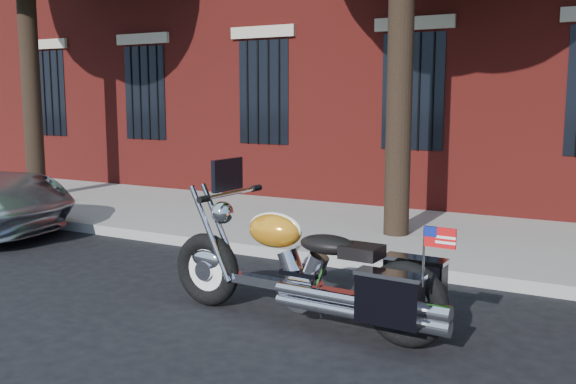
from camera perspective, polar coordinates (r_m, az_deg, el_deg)
The scene contains 4 objects.
ground at distance 7.08m, azimuth -2.25°, elevation -8.87°, with size 120.00×120.00×0.00m, color black.
curb at distance 8.23m, azimuth 2.72°, elevation -5.87°, with size 40.00×0.16×0.15m, color gray.
sidewalk at distance 9.91m, azimuth 7.51°, elevation -3.48°, with size 40.00×3.60×0.15m, color gray.
motorcycle at distance 5.88m, azimuth 2.11°, elevation -7.29°, with size 2.98×0.91×1.51m.
Camera 1 is at (3.49, -5.79, 2.10)m, focal length 40.00 mm.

